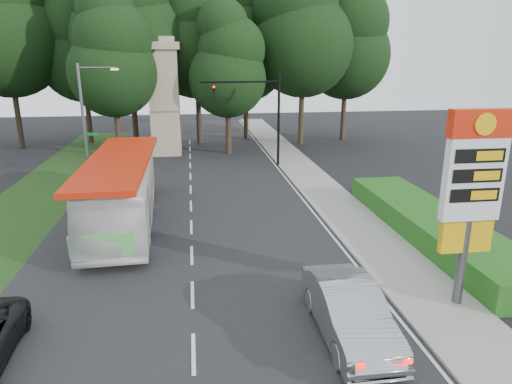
{
  "coord_description": "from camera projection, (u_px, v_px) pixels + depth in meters",
  "views": [
    {
      "loc": [
        0.2,
        -11.14,
        8.38
      ],
      "look_at": [
        3.15,
        9.52,
        2.2
      ],
      "focal_mm": 32.0,
      "sensor_mm": 36.0,
      "label": 1
    }
  ],
  "objects": [
    {
      "name": "gas_station_pylon",
      "position": [
        473.0,
        183.0,
        14.81
      ],
      "size": [
        2.1,
        0.45,
        6.85
      ],
      "color": "#59595E",
      "rests_on": "ground"
    },
    {
      "name": "ground",
      "position": [
        194.0,
        365.0,
        12.93
      ],
      "size": [
        120.0,
        120.0,
        0.0
      ],
      "primitive_type": "plane",
      "color": "black",
      "rests_on": "ground"
    },
    {
      "name": "tree_east_near",
      "position": [
        246.0,
        44.0,
        46.11
      ],
      "size": [
        8.12,
        8.12,
        15.95
      ],
      "color": "#2D2116",
      "rests_on": "ground"
    },
    {
      "name": "road_surface",
      "position": [
        191.0,
        221.0,
        24.32
      ],
      "size": [
        14.0,
        80.0,
        0.02
      ],
      "primitive_type": "cube",
      "color": "black",
      "rests_on": "ground"
    },
    {
      "name": "tree_center_left",
      "position": [
        127.0,
        14.0,
        40.16
      ],
      "size": [
        10.08,
        10.08,
        19.8
      ],
      "color": "#2D2116",
      "rests_on": "ground"
    },
    {
      "name": "grass_verge_left",
      "position": [
        39.0,
        196.0,
        28.73
      ],
      "size": [
        5.0,
        50.0,
        0.02
      ],
      "primitive_type": "cube",
      "color": "#193814",
      "rests_on": "ground"
    },
    {
      "name": "tree_west_mid",
      "position": [
        4.0,
        19.0,
        40.67
      ],
      "size": [
        9.8,
        9.8,
        19.25
      ],
      "color": "#2D2116",
      "rests_on": "ground"
    },
    {
      "name": "hedge",
      "position": [
        432.0,
        226.0,
        21.91
      ],
      "size": [
        3.0,
        14.0,
        1.2
      ],
      "primitive_type": "cube",
      "color": "#195216",
      "rests_on": "ground"
    },
    {
      "name": "tree_monument_right",
      "position": [
        227.0,
        62.0,
        39.13
      ],
      "size": [
        6.72,
        6.72,
        13.2
      ],
      "color": "#2D2116",
      "rests_on": "ground"
    },
    {
      "name": "tree_west_near",
      "position": [
        81.0,
        40.0,
        43.85
      ],
      "size": [
        8.4,
        8.4,
        16.5
      ],
      "color": "#2D2116",
      "rests_on": "ground"
    },
    {
      "name": "sidewalk_right",
      "position": [
        345.0,
        212.0,
        25.46
      ],
      "size": [
        3.0,
        80.0,
        0.12
      ],
      "primitive_type": "cube",
      "color": "gray",
      "rests_on": "ground"
    },
    {
      "name": "tree_far_east",
      "position": [
        348.0,
        37.0,
        45.38
      ],
      "size": [
        8.68,
        8.68,
        17.05
      ],
      "color": "#2D2116",
      "rests_on": "ground"
    },
    {
      "name": "streetlight_signs",
      "position": [
        86.0,
        116.0,
        31.62
      ],
      "size": [
        2.75,
        0.98,
        8.0
      ],
      "color": "#59595E",
      "rests_on": "ground"
    },
    {
      "name": "tree_east_mid",
      "position": [
        304.0,
        24.0,
        42.52
      ],
      "size": [
        9.52,
        9.52,
        18.7
      ],
      "color": "#2D2116",
      "rests_on": "ground"
    },
    {
      "name": "tree_monument_left",
      "position": [
        112.0,
        53.0,
        37.18
      ],
      "size": [
        7.28,
        7.28,
        14.3
      ],
      "color": "#2D2116",
      "rests_on": "ground"
    },
    {
      "name": "transit_bus",
      "position": [
        122.0,
        191.0,
        23.62
      ],
      "size": [
        3.53,
        12.64,
        3.49
      ],
      "primitive_type": "imported",
      "rotation": [
        0.0,
        0.0,
        0.05
      ],
      "color": "silver",
      "rests_on": "ground"
    },
    {
      "name": "traffic_signal_mast",
      "position": [
        262.0,
        107.0,
        35.15
      ],
      "size": [
        6.1,
        0.35,
        7.2
      ],
      "color": "black",
      "rests_on": "ground"
    },
    {
      "name": "sedan_silver",
      "position": [
        349.0,
        311.0,
        14.06
      ],
      "size": [
        1.82,
        5.21,
        1.72
      ],
      "primitive_type": "imported",
      "rotation": [
        0.0,
        0.0,
        -0.0
      ],
      "color": "#989A9F",
      "rests_on": "ground"
    },
    {
      "name": "monument",
      "position": [
        164.0,
        96.0,
        39.69
      ],
      "size": [
        3.0,
        3.0,
        10.05
      ],
      "color": "tan",
      "rests_on": "ground"
    },
    {
      "name": "tree_center_right",
      "position": [
        196.0,
        28.0,
        43.16
      ],
      "size": [
        9.24,
        9.24,
        18.15
      ],
      "color": "#2D2116",
      "rests_on": "ground"
    }
  ]
}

